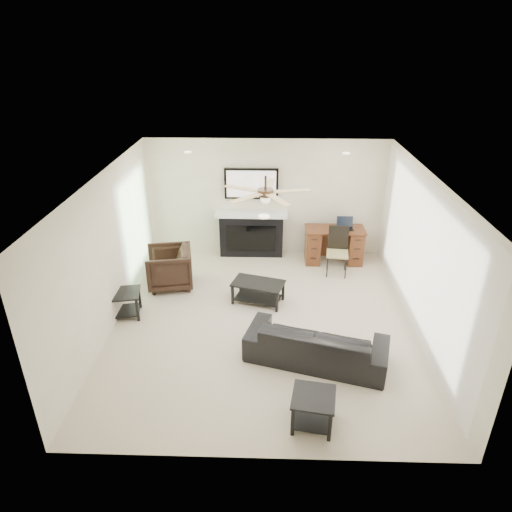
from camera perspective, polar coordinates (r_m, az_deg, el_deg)
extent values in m
plane|color=beige|center=(7.78, 1.03, -8.22)|extent=(5.50, 5.50, 0.00)
cube|color=white|center=(6.70, 1.20, 9.72)|extent=(5.00, 5.50, 0.04)
cube|color=beige|center=(9.70, 1.33, 7.23)|extent=(5.00, 0.04, 2.50)
cube|color=beige|center=(4.84, 0.65, -14.40)|extent=(5.00, 0.04, 2.50)
cube|color=beige|center=(7.60, -18.10, 0.32)|extent=(0.04, 5.50, 2.50)
cube|color=beige|center=(7.56, 20.42, -0.19)|extent=(0.04, 5.50, 2.50)
cube|color=white|center=(7.64, 19.83, 0.01)|extent=(0.04, 5.10, 2.40)
cube|color=#93BC89|center=(9.01, -14.67, 3.48)|extent=(0.04, 1.80, 2.10)
cylinder|color=#382619|center=(6.87, 1.19, 7.95)|extent=(1.40, 1.40, 0.30)
imported|color=black|center=(6.86, 7.56, -10.74)|extent=(2.19, 1.34, 0.60)
imported|color=black|center=(8.81, -10.77, -1.45)|extent=(0.97, 0.95, 0.76)
cube|color=black|center=(8.22, 0.26, -4.55)|extent=(1.00, 0.73, 0.40)
cube|color=black|center=(5.95, 7.11, -18.56)|extent=(0.60, 0.60, 0.45)
cube|color=black|center=(8.15, -15.95, -5.77)|extent=(0.58, 0.58, 0.45)
cube|color=black|center=(9.65, -0.60, 5.27)|extent=(1.52, 0.34, 1.91)
cube|color=#3E170F|center=(9.71, 9.69, 1.34)|extent=(1.22, 0.56, 0.76)
cube|color=black|center=(9.17, 10.15, 0.49)|extent=(0.47, 0.49, 0.97)
cube|color=black|center=(9.53, 11.12, 3.97)|extent=(0.33, 0.24, 0.23)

